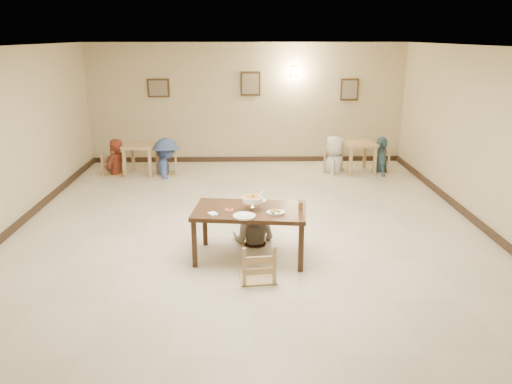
{
  "coord_description": "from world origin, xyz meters",
  "views": [
    {
      "loc": [
        -0.07,
        -7.74,
        3.17
      ],
      "look_at": [
        0.11,
        -0.2,
        0.79
      ],
      "focal_mm": 35.0,
      "sensor_mm": 36.0,
      "label": 1
    }
  ],
  "objects_px": {
    "bg_chair_lr": "(166,154)",
    "drink_glass": "(301,205)",
    "bg_table_left": "(141,150)",
    "bg_chair_rr": "(381,154)",
    "bg_diner_c": "(335,136)",
    "main_diner": "(254,196)",
    "bg_diner_b": "(165,138)",
    "bg_table_right": "(358,148)",
    "bg_chair_ll": "(115,153)",
    "chair_near": "(257,243)",
    "curry_warmer": "(253,199)",
    "bg_chair_rl": "(334,151)",
    "bg_diner_d": "(382,137)",
    "main_table": "(250,214)",
    "chair_far": "(253,211)",
    "bg_diner_a": "(113,139)"
  },
  "relations": [
    {
      "from": "bg_chair_rr",
      "to": "bg_diner_c",
      "type": "xyz_separation_m",
      "value": [
        -1.11,
        0.06,
        0.42
      ]
    },
    {
      "from": "bg_chair_lr",
      "to": "drink_glass",
      "type": "bearing_deg",
      "value": 20.54
    },
    {
      "from": "bg_chair_lr",
      "to": "chair_far",
      "type": "bearing_deg",
      "value": 17.42
    },
    {
      "from": "bg_table_right",
      "to": "bg_chair_lr",
      "type": "xyz_separation_m",
      "value": [
        -4.56,
        -0.13,
        -0.1
      ]
    },
    {
      "from": "curry_warmer",
      "to": "bg_table_left",
      "type": "height_order",
      "value": "curry_warmer"
    },
    {
      "from": "bg_table_right",
      "to": "bg_diner_d",
      "type": "xyz_separation_m",
      "value": [
        0.56,
        0.01,
        0.26
      ]
    },
    {
      "from": "main_diner",
      "to": "drink_glass",
      "type": "distance_m",
      "value": 0.89
    },
    {
      "from": "bg_chair_ll",
      "to": "chair_near",
      "type": "bearing_deg",
      "value": -131.71
    },
    {
      "from": "main_table",
      "to": "bg_chair_rl",
      "type": "height_order",
      "value": "bg_chair_rl"
    },
    {
      "from": "bg_chair_ll",
      "to": "bg_chair_rr",
      "type": "xyz_separation_m",
      "value": [
        6.33,
        0.12,
        -0.07
      ]
    },
    {
      "from": "bg_chair_lr",
      "to": "bg_chair_rl",
      "type": "xyz_separation_m",
      "value": [
        4.01,
        0.21,
        -0.0
      ]
    },
    {
      "from": "main_table",
      "to": "bg_chair_lr",
      "type": "distance_m",
      "value": 5.04
    },
    {
      "from": "bg_diner_d",
      "to": "chair_near",
      "type": "bearing_deg",
      "value": 154.77
    },
    {
      "from": "bg_diner_a",
      "to": "bg_chair_ll",
      "type": "bearing_deg",
      "value": 180.0
    },
    {
      "from": "bg_chair_rl",
      "to": "bg_diner_a",
      "type": "height_order",
      "value": "bg_diner_a"
    },
    {
      "from": "drink_glass",
      "to": "bg_table_right",
      "type": "relative_size",
      "value": 0.16
    },
    {
      "from": "drink_glass",
      "to": "bg_table_right",
      "type": "height_order",
      "value": "drink_glass"
    },
    {
      "from": "bg_chair_lr",
      "to": "bg_diner_b",
      "type": "relative_size",
      "value": 0.57
    },
    {
      "from": "bg_diner_d",
      "to": "main_table",
      "type": "bearing_deg",
      "value": 150.68
    },
    {
      "from": "main_diner",
      "to": "bg_diner_b",
      "type": "height_order",
      "value": "bg_diner_b"
    },
    {
      "from": "bg_diner_a",
      "to": "bg_diner_d",
      "type": "distance_m",
      "value": 6.33
    },
    {
      "from": "main_diner",
      "to": "bg_diner_c",
      "type": "relative_size",
      "value": 0.89
    },
    {
      "from": "bg_table_left",
      "to": "bg_diner_b",
      "type": "height_order",
      "value": "bg_diner_b"
    },
    {
      "from": "curry_warmer",
      "to": "bg_diner_c",
      "type": "distance_m",
      "value": 5.3
    },
    {
      "from": "bg_diner_b",
      "to": "bg_diner_c",
      "type": "xyz_separation_m",
      "value": [
        4.01,
        0.21,
        -0.01
      ]
    },
    {
      "from": "main_table",
      "to": "bg_diner_b",
      "type": "height_order",
      "value": "bg_diner_b"
    },
    {
      "from": "bg_table_right",
      "to": "bg_chair_ll",
      "type": "xyz_separation_m",
      "value": [
        -5.77,
        -0.11,
        -0.08
      ]
    },
    {
      "from": "main_diner",
      "to": "curry_warmer",
      "type": "xyz_separation_m",
      "value": [
        -0.03,
        -0.61,
        0.15
      ]
    },
    {
      "from": "bg_chair_ll",
      "to": "bg_diner_d",
      "type": "height_order",
      "value": "bg_diner_d"
    },
    {
      "from": "drink_glass",
      "to": "bg_diner_b",
      "type": "height_order",
      "value": "bg_diner_b"
    },
    {
      "from": "curry_warmer",
      "to": "bg_chair_rl",
      "type": "bearing_deg",
      "value": 67.13
    },
    {
      "from": "bg_chair_rl",
      "to": "bg_diner_b",
      "type": "distance_m",
      "value": 4.03
    },
    {
      "from": "bg_chair_lr",
      "to": "main_diner",
      "type": "bearing_deg",
      "value": 16.94
    },
    {
      "from": "chair_far",
      "to": "chair_near",
      "type": "bearing_deg",
      "value": -86.49
    },
    {
      "from": "chair_far",
      "to": "bg_diner_a",
      "type": "height_order",
      "value": "bg_diner_a"
    },
    {
      "from": "curry_warmer",
      "to": "bg_diner_b",
      "type": "distance_m",
      "value": 5.07
    },
    {
      "from": "bg_chair_lr",
      "to": "bg_chair_rr",
      "type": "relative_size",
      "value": 1.12
    },
    {
      "from": "bg_diner_d",
      "to": "bg_chair_rr",
      "type": "bearing_deg",
      "value": -40.55
    },
    {
      "from": "bg_chair_ll",
      "to": "bg_diner_a",
      "type": "height_order",
      "value": "bg_diner_a"
    },
    {
      "from": "bg_chair_rl",
      "to": "bg_diner_c",
      "type": "xyz_separation_m",
      "value": [
        0.0,
        0.0,
        0.37
      ]
    },
    {
      "from": "main_table",
      "to": "bg_chair_ll",
      "type": "bearing_deg",
      "value": 130.28
    },
    {
      "from": "main_diner",
      "to": "bg_chair_ll",
      "type": "height_order",
      "value": "main_diner"
    },
    {
      "from": "main_diner",
      "to": "curry_warmer",
      "type": "height_order",
      "value": "main_diner"
    },
    {
      "from": "drink_glass",
      "to": "bg_table_left",
      "type": "bearing_deg",
      "value": 124.46
    },
    {
      "from": "curry_warmer",
      "to": "bg_diner_d",
      "type": "relative_size",
      "value": 0.2
    },
    {
      "from": "curry_warmer",
      "to": "bg_diner_b",
      "type": "xyz_separation_m",
      "value": [
        -1.95,
        4.68,
        -0.04
      ]
    },
    {
      "from": "bg_table_left",
      "to": "drink_glass",
      "type": "bearing_deg",
      "value": -55.54
    },
    {
      "from": "chair_far",
      "to": "chair_near",
      "type": "distance_m",
      "value": 1.39
    },
    {
      "from": "main_table",
      "to": "drink_glass",
      "type": "bearing_deg",
      "value": 5.98
    },
    {
      "from": "chair_near",
      "to": "bg_chair_lr",
      "type": "bearing_deg",
      "value": -75.17
    }
  ]
}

